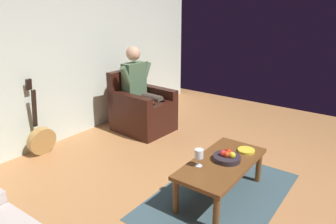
{
  "coord_description": "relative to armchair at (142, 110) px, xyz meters",
  "views": [
    {
      "loc": [
        2.6,
        1.03,
        1.9
      ],
      "look_at": [
        -0.28,
        -1.08,
        0.64
      ],
      "focal_mm": 33.38,
      "sensor_mm": 36.0,
      "label": 1
    }
  ],
  "objects": [
    {
      "name": "guitar",
      "position": [
        1.42,
        -0.51,
        -0.1
      ],
      "size": [
        0.37,
        0.21,
        1.01
      ],
      "color": "#AB7F43",
      "rests_on": "ground"
    },
    {
      "name": "decorative_dish",
      "position": [
        0.54,
        1.94,
        0.08
      ],
      "size": [
        0.18,
        0.18,
        0.02
      ],
      "primitive_type": "cylinder",
      "color": "gold",
      "rests_on": "coffee_table"
    },
    {
      "name": "coffee_table",
      "position": [
        0.89,
        1.83,
        0.02
      ],
      "size": [
        1.1,
        0.53,
        0.4
      ],
      "rotation": [
        0.0,
        0.0,
        0.0
      ],
      "color": "brown",
      "rests_on": "ground"
    },
    {
      "name": "armchair",
      "position": [
        0.0,
        0.0,
        0.0
      ],
      "size": [
        0.75,
        0.86,
        0.92
      ],
      "rotation": [
        0.0,
        0.0,
        -0.06
      ],
      "color": "black",
      "rests_on": "ground"
    },
    {
      "name": "wine_glass_near",
      "position": [
        1.11,
        1.69,
        0.19
      ],
      "size": [
        0.09,
        0.09,
        0.18
      ],
      "color": "silver",
      "rests_on": "coffee_table"
    },
    {
      "name": "ground_plane",
      "position": [
        0.85,
        2.01,
        -0.33
      ],
      "size": [
        6.6,
        6.6,
        0.0
      ],
      "primitive_type": "plane",
      "color": "#AA7243"
    },
    {
      "name": "rug",
      "position": [
        0.89,
        1.83,
        -0.32
      ],
      "size": [
        1.8,
        1.13,
        0.01
      ],
      "primitive_type": "cube",
      "rotation": [
        0.0,
        0.0,
        0.0
      ],
      "color": "#344A51",
      "rests_on": "ground"
    },
    {
      "name": "wall_back",
      "position": [
        0.85,
        -0.72,
        0.93
      ],
      "size": [
        5.9,
        0.06,
        2.51
      ],
      "primitive_type": "cube",
      "color": "silver",
      "rests_on": "ground"
    },
    {
      "name": "person_seated",
      "position": [
        -0.0,
        -0.02,
        0.37
      ],
      "size": [
        0.63,
        0.62,
        1.29
      ],
      "rotation": [
        0.0,
        0.0,
        -0.06
      ],
      "color": "#486346",
      "rests_on": "ground"
    },
    {
      "name": "fruit_bowl",
      "position": [
        0.84,
        1.86,
        0.11
      ],
      "size": [
        0.28,
        0.28,
        0.11
      ],
      "color": "#292229",
      "rests_on": "coffee_table"
    }
  ]
}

